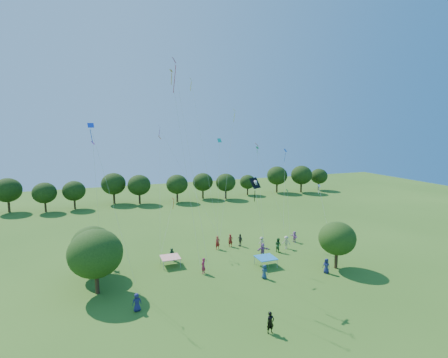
# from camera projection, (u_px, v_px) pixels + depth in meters

# --- Properties ---
(ground) EXTENTS (160.00, 160.00, 0.00)m
(ground) POSITION_uv_depth(u_px,v_px,m) (292.00, 355.00, 25.39)
(ground) COLOR #3F6B1F
(near_tree_west) EXTENTS (5.30, 5.30, 6.54)m
(near_tree_west) POSITION_uv_depth(u_px,v_px,m) (95.00, 254.00, 34.16)
(near_tree_west) COLOR #422B19
(near_tree_west) RESTS_ON ground
(near_tree_north) EXTENTS (4.46, 4.46, 5.61)m
(near_tree_north) POSITION_uv_depth(u_px,v_px,m) (92.00, 245.00, 38.42)
(near_tree_north) COLOR #422B19
(near_tree_north) RESTS_ON ground
(near_tree_east) EXTENTS (4.27, 4.27, 5.55)m
(near_tree_east) POSITION_uv_depth(u_px,v_px,m) (337.00, 238.00, 40.46)
(near_tree_east) COLOR #422B19
(near_tree_east) RESTS_ON ground
(treeline) EXTENTS (88.01, 8.77, 6.77)m
(treeline) POSITION_uv_depth(u_px,v_px,m) (148.00, 184.00, 75.38)
(treeline) COLOR #422B19
(treeline) RESTS_ON ground
(tent_red_stripe) EXTENTS (2.20, 2.20, 1.10)m
(tent_red_stripe) POSITION_uv_depth(u_px,v_px,m) (170.00, 257.00, 41.57)
(tent_red_stripe) COLOR red
(tent_red_stripe) RESTS_ON ground
(tent_blue) EXTENTS (2.20, 2.20, 1.10)m
(tent_blue) POSITION_uv_depth(u_px,v_px,m) (266.00, 258.00, 41.44)
(tent_blue) COLOR #1B6EB5
(tent_blue) RESTS_ON ground
(man_in_black) EXTENTS (0.70, 0.48, 1.81)m
(man_in_black) POSITION_uv_depth(u_px,v_px,m) (270.00, 323.00, 27.96)
(man_in_black) COLOR black
(man_in_black) RESTS_ON ground
(crowd_person_0) EXTENTS (0.72, 0.89, 1.59)m
(crowd_person_0) POSITION_uv_depth(u_px,v_px,m) (265.00, 272.00, 38.04)
(crowd_person_0) COLOR navy
(crowd_person_0) RESTS_ON ground
(crowd_person_1) EXTENTS (0.69, 0.48, 1.76)m
(crowd_person_1) POSITION_uv_depth(u_px,v_px,m) (230.00, 240.00, 48.18)
(crowd_person_1) COLOR maroon
(crowd_person_1) RESTS_ON ground
(crowd_person_2) EXTENTS (0.86, 0.81, 1.56)m
(crowd_person_2) POSITION_uv_depth(u_px,v_px,m) (172.00, 254.00, 43.17)
(crowd_person_2) COLOR #214D2D
(crowd_person_2) RESTS_ON ground
(crowd_person_3) EXTENTS (1.19, 1.17, 1.77)m
(crowd_person_3) POSITION_uv_depth(u_px,v_px,m) (286.00, 242.00, 47.40)
(crowd_person_3) COLOR #B2B08F
(crowd_person_3) RESTS_ON ground
(crowd_person_4) EXTENTS (1.01, 0.93, 1.62)m
(crowd_person_4) POSITION_uv_depth(u_px,v_px,m) (112.00, 264.00, 40.26)
(crowd_person_4) COLOR #3B332F
(crowd_person_4) RESTS_ON ground
(crowd_person_5) EXTENTS (0.65, 1.52, 1.58)m
(crowd_person_5) POSITION_uv_depth(u_px,v_px,m) (294.00, 237.00, 50.08)
(crowd_person_5) COLOR #A662A9
(crowd_person_5) RESTS_ON ground
(crowd_person_6) EXTENTS (0.80, 0.96, 1.71)m
(crowd_person_6) POSITION_uv_depth(u_px,v_px,m) (326.00, 266.00, 39.48)
(crowd_person_6) COLOR navy
(crowd_person_6) RESTS_ON ground
(crowd_person_7) EXTENTS (0.76, 0.56, 1.84)m
(crowd_person_7) POSITION_uv_depth(u_px,v_px,m) (218.00, 243.00, 47.13)
(crowd_person_7) COLOR maroon
(crowd_person_7) RESTS_ON ground
(crowd_person_8) EXTENTS (0.75, 1.03, 1.88)m
(crowd_person_8) POSITION_uv_depth(u_px,v_px,m) (278.00, 245.00, 46.15)
(crowd_person_8) COLOR #235225
(crowd_person_8) RESTS_ON ground
(crowd_person_9) EXTENTS (1.04, 0.60, 1.49)m
(crowd_person_9) POSITION_uv_depth(u_px,v_px,m) (261.00, 242.00, 47.90)
(crowd_person_9) COLOR #ADA68B
(crowd_person_9) RESTS_ON ground
(crowd_person_10) EXTENTS (0.70, 1.10, 1.73)m
(crowd_person_10) POSITION_uv_depth(u_px,v_px,m) (240.00, 240.00, 48.44)
(crowd_person_10) COLOR #3E3A31
(crowd_person_10) RESTS_ON ground
(crowd_person_11) EXTENTS (1.65, 0.63, 1.75)m
(crowd_person_11) POSITION_uv_depth(u_px,v_px,m) (263.00, 250.00, 44.50)
(crowd_person_11) COLOR #8A518C
(crowd_person_11) RESTS_ON ground
(crowd_person_12) EXTENTS (0.85, 0.49, 1.68)m
(crowd_person_12) POSITION_uv_depth(u_px,v_px,m) (137.00, 302.00, 31.32)
(crowd_person_12) COLOR navy
(crowd_person_12) RESTS_ON ground
(crowd_person_13) EXTENTS (0.81, 0.79, 1.84)m
(crowd_person_13) POSITION_uv_depth(u_px,v_px,m) (203.00, 266.00, 39.30)
(crowd_person_13) COLOR #9F1D44
(crowd_person_13) RESTS_ON ground
(pirate_kite) EXTENTS (3.00, 1.65, 10.15)m
(pirate_kite) POSITION_uv_depth(u_px,v_px,m) (256.00, 184.00, 34.34)
(pirate_kite) COLOR black
(red_high_kite) EXTENTS (2.27, 6.14, 22.55)m
(red_high_kite) POSITION_uv_depth(u_px,v_px,m) (180.00, 100.00, 37.57)
(red_high_kite) COLOR red
(small_kite_0) EXTENTS (1.13, 1.29, 13.03)m
(small_kite_0) POSITION_uv_depth(u_px,v_px,m) (258.00, 162.00, 46.33)
(small_kite_0) COLOR red
(small_kite_1) EXTENTS (2.01, 7.93, 13.90)m
(small_kite_1) POSITION_uv_depth(u_px,v_px,m) (160.00, 160.00, 47.11)
(small_kite_1) COLOR #D2520B
(small_kite_2) EXTENTS (4.55, 5.61, 17.82)m
(small_kite_2) POSITION_uv_depth(u_px,v_px,m) (232.00, 135.00, 51.78)
(small_kite_2) COLOR yellow
(small_kite_3) EXTENTS (4.33, 1.90, 12.28)m
(small_kite_3) POSITION_uv_depth(u_px,v_px,m) (264.00, 169.00, 51.15)
(small_kite_3) COLOR #1A923E
(small_kite_4) EXTENTS (3.59, 3.21, 15.51)m
(small_kite_4) POSITION_uv_depth(u_px,v_px,m) (100.00, 158.00, 33.43)
(small_kite_4) COLOR blue
(small_kite_5) EXTENTS (7.22, 5.47, 15.42)m
(small_kite_5) POSITION_uv_depth(u_px,v_px,m) (171.00, 148.00, 49.15)
(small_kite_5) COLOR #A51BA1
(small_kite_6) EXTENTS (0.41, 3.49, 8.03)m
(small_kite_6) POSITION_uv_depth(u_px,v_px,m) (322.00, 201.00, 42.93)
(small_kite_6) COLOR silver
(small_kite_7) EXTENTS (0.82, 2.60, 13.74)m
(small_kite_7) POSITION_uv_depth(u_px,v_px,m) (219.00, 165.00, 42.95)
(small_kite_7) COLOR #0BAEA0
(small_kite_8) EXTENTS (2.75, 4.34, 5.81)m
(small_kite_8) POSITION_uv_depth(u_px,v_px,m) (171.00, 210.00, 45.55)
(small_kite_8) COLOR red
(small_kite_9) EXTENTS (3.34, 2.34, 21.64)m
(small_kite_9) POSITION_uv_depth(u_px,v_px,m) (199.00, 124.00, 47.47)
(small_kite_9) COLOR #F7B00D
(small_kite_10) EXTENTS (2.35, 2.84, 20.91)m
(small_kite_10) POSITION_uv_depth(u_px,v_px,m) (181.00, 137.00, 35.81)
(small_kite_10) COLOR orange
(small_kite_11) EXTENTS (0.49, 1.07, 6.81)m
(small_kite_11) POSITION_uv_depth(u_px,v_px,m) (288.00, 200.00, 47.01)
(small_kite_11) COLOR #297D16
(small_kite_12) EXTENTS (2.52, 3.95, 11.70)m
(small_kite_12) POSITION_uv_depth(u_px,v_px,m) (285.00, 163.00, 54.26)
(small_kite_12) COLOR blue
(small_kite_13) EXTENTS (0.47, 5.72, 13.72)m
(small_kite_13) POSITION_uv_depth(u_px,v_px,m) (96.00, 178.00, 37.05)
(small_kite_13) COLOR #AA1C9B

